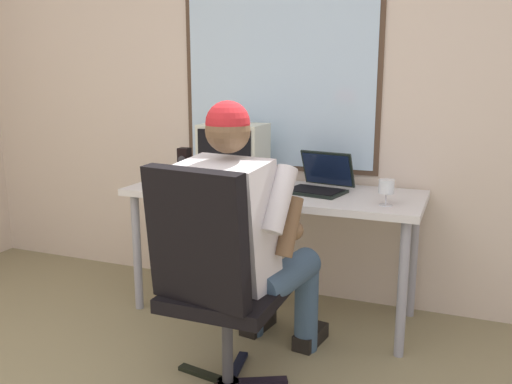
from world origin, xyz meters
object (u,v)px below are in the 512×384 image
Objects in this scene: laptop at (321,181)px; desk_speaker at (185,164)px; crt_monitor at (234,151)px; desk at (273,202)px; person_seated at (245,236)px; coffee_mug at (177,178)px; office_chair at (212,272)px; wine_glass at (386,188)px.

laptop is 0.88m from desk_speaker.
desk is at bearing -9.17° from crt_monitor.
person_seated is at bearing -45.80° from desk_speaker.
laptop is at bearing 12.34° from coffee_mug.
person_seated reaches higher than crt_monitor.
coffee_mug is at bearing 127.61° from office_chair.
office_chair is 0.28m from person_seated.
desk_speaker is 2.05× the size of coffee_mug.
laptop reaches higher than coffee_mug.
office_chair is (0.06, -0.91, -0.09)m from desk.
crt_monitor is 2.83× the size of wine_glass.
crt_monitor is at bearing 117.72° from person_seated.
laptop is at bearing -1.36° from desk_speaker.
desk_speaker is (-0.62, 0.09, 0.17)m from desk.
desk is 0.68m from wine_glass.
wine_glass is at bearing 42.63° from person_seated.
office_chair is at bearing -127.34° from wine_glass.
desk_speaker is at bearing 124.14° from office_chair.
desk is 0.92m from office_chair.
desk is at bearing 98.76° from person_seated.
laptop is (0.26, 0.07, 0.13)m from desk.
crt_monitor is at bearing -176.74° from laptop.
wine_glass is 0.66× the size of desk_speaker.
wine_glass is at bearing -28.97° from laptop.
laptop is 0.84m from coffee_mug.
coffee_mug is at bearing 140.61° from person_seated.
wine_glass is at bearing -11.61° from crt_monitor.
coffee_mug is (-0.82, -0.18, -0.01)m from laptop.
office_chair is 1.24m from desk_speaker.
person_seated is 1.05m from desk_speaker.
laptop is at bearing 151.03° from wine_glass.
office_chair is 1.03m from laptop.
desk is 17.20× the size of coffee_mug.
laptop is (0.19, 0.98, 0.22)m from office_chair.
crt_monitor is 3.82× the size of coffee_mug.
wine_glass reaches higher than desk.
person_seated is 0.75m from laptop.
wine_glass is at bearing -10.61° from desk_speaker.
person_seated is 9.79× the size of wine_glass.
coffee_mug is at bearing -169.23° from desk.
crt_monitor is at bearing 108.75° from office_chair.
wine_glass reaches higher than coffee_mug.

